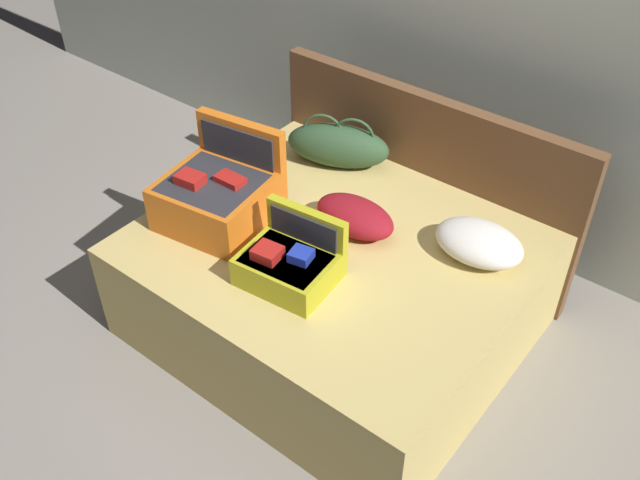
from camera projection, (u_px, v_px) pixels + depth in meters
The scene contains 9 objects.
ground_plane at pixel (286, 370), 3.59m from camera, with size 12.00×12.00×0.00m, color gray.
back_wall at pixel (479, 21), 3.76m from camera, with size 8.00×0.10×2.60m, color #B7C1B2.
bed at pixel (334, 286), 3.65m from camera, with size 1.83×1.56×0.58m, color tan.
headboard at pixel (423, 179), 4.00m from camera, with size 1.87×0.08×1.03m, color brown.
hard_case_large at pixel (219, 194), 3.53m from camera, with size 0.57×0.58×0.46m.
hard_case_medium at pixel (290, 262), 3.21m from camera, with size 0.45×0.39×0.30m.
duffel_bag at pixel (338, 145), 3.92m from camera, with size 0.62×0.44×0.31m.
pillow_near_headboard at pixel (479, 243), 3.35m from camera, with size 0.43×0.31×0.16m, color white.
pillow_center_head at pixel (355, 216), 3.50m from camera, with size 0.43×0.26×0.16m, color maroon.
Camera 1 is at (1.59, -1.73, 2.80)m, focal length 39.75 mm.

